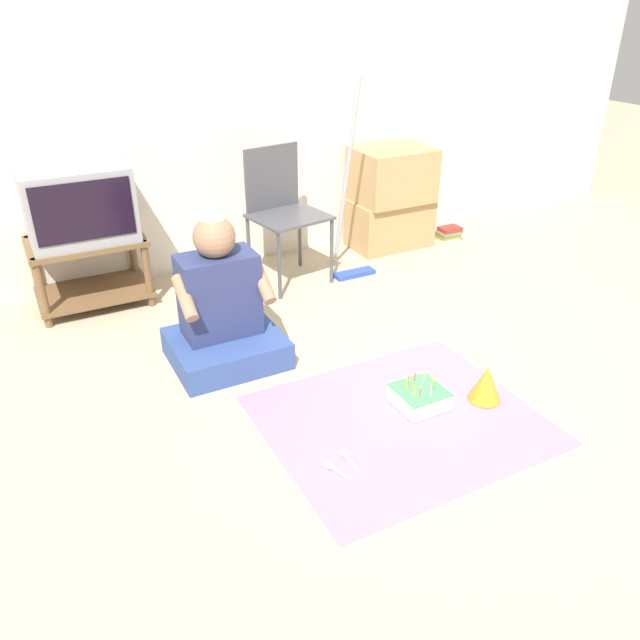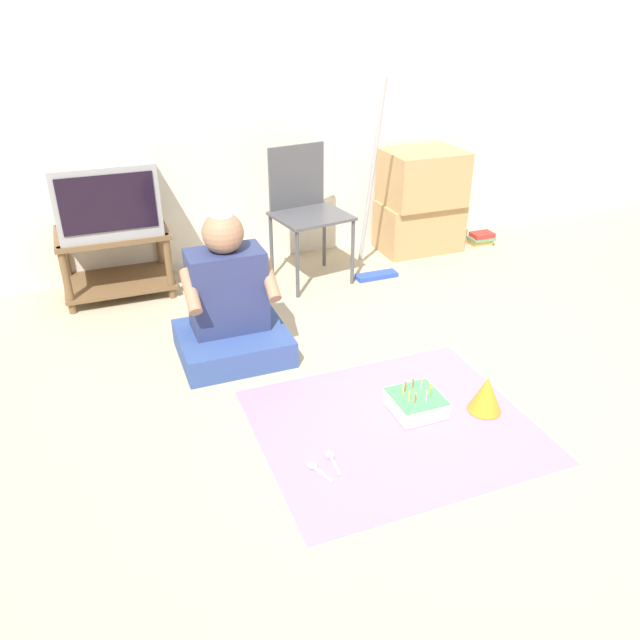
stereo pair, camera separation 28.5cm
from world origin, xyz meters
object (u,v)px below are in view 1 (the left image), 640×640
(dust_mop, at_px, (350,219))
(tv, at_px, (78,203))
(cardboard_box_stack, at_px, (391,198))
(birthday_cake, at_px, (419,396))
(book_pile, at_px, (449,234))
(folding_chair, at_px, (282,205))
(person_seated, at_px, (222,312))
(party_hat_blue, at_px, (486,383))

(dust_mop, bearing_deg, tv, 169.15)
(cardboard_box_stack, distance_m, birthday_cake, 2.05)
(book_pile, bearing_deg, tv, 177.08)
(tv, relative_size, cardboard_box_stack, 0.81)
(tv, distance_m, folding_chair, 1.19)
(person_seated, bearing_deg, dust_mop, 30.81)
(birthday_cake, bearing_deg, book_pile, 48.61)
(dust_mop, distance_m, birthday_cake, 1.59)
(cardboard_box_stack, height_order, party_hat_blue, cardboard_box_stack)
(dust_mop, distance_m, book_pile, 1.04)
(birthday_cake, bearing_deg, party_hat_blue, -19.73)
(tv, bearing_deg, cardboard_box_stack, -0.47)
(dust_mop, height_order, party_hat_blue, dust_mop)
(folding_chair, height_order, book_pile, folding_chair)
(cardboard_box_stack, height_order, book_pile, cardboard_box_stack)
(person_seated, bearing_deg, birthday_cake, -51.54)
(tv, bearing_deg, birthday_cake, -57.95)
(folding_chair, relative_size, dust_mop, 0.67)
(folding_chair, bearing_deg, party_hat_blue, -82.05)
(folding_chair, xyz_separation_m, person_seated, (-0.70, -0.79, -0.23))
(tv, height_order, book_pile, tv)
(folding_chair, xyz_separation_m, party_hat_blue, (0.24, -1.70, -0.40))
(person_seated, bearing_deg, cardboard_box_stack, 30.45)
(folding_chair, height_order, person_seated, folding_chair)
(tv, xyz_separation_m, birthday_cake, (1.12, -1.78, -0.57))
(party_hat_blue, bearing_deg, birthday_cake, 160.27)
(dust_mop, height_order, book_pile, dust_mop)
(birthday_cake, bearing_deg, folding_chair, 88.01)
(cardboard_box_stack, distance_m, person_seated, 1.90)
(book_pile, bearing_deg, dust_mop, -169.80)
(dust_mop, distance_m, party_hat_blue, 1.62)
(dust_mop, bearing_deg, cardboard_box_stack, 29.65)
(cardboard_box_stack, bearing_deg, tv, 179.53)
(dust_mop, distance_m, person_seated, 1.31)
(folding_chair, bearing_deg, cardboard_box_stack, 10.16)
(tv, xyz_separation_m, person_seated, (0.48, -0.98, -0.36))
(birthday_cake, bearing_deg, person_seated, 128.46)
(folding_chair, xyz_separation_m, birthday_cake, (-0.06, -1.60, -0.45))
(cardboard_box_stack, height_order, person_seated, person_seated)
(party_hat_blue, bearing_deg, book_pile, 56.50)
(tv, xyz_separation_m, book_pile, (2.57, -0.13, -0.57))
(person_seated, bearing_deg, folding_chair, 48.65)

